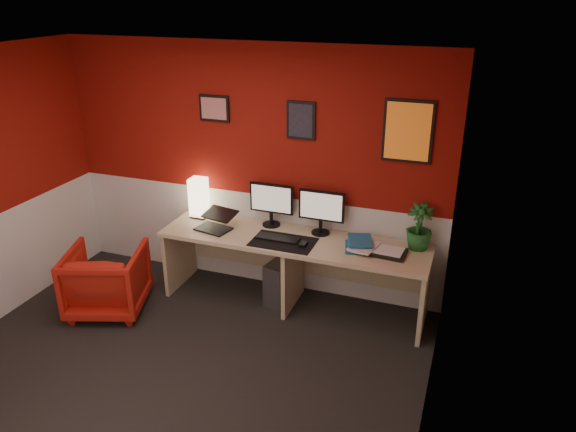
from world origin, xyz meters
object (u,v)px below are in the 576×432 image
at_px(potted_plant, 419,227).
at_px(monitor_left, 271,198).
at_px(zen_tray, 386,252).
at_px(desk, 293,272).
at_px(laptop, 213,219).
at_px(shoji_lamp, 199,199).
at_px(monitor_right, 321,206).
at_px(pc_tower, 283,280).
at_px(armchair, 107,280).

bearing_deg(potted_plant, monitor_left, 178.77).
bearing_deg(zen_tray, desk, 179.44).
xyz_separation_m(laptop, monitor_left, (0.50, 0.30, 0.18)).
height_order(shoji_lamp, laptop, shoji_lamp).
bearing_deg(monitor_left, potted_plant, -1.23).
distance_m(desk, shoji_lamp, 1.25).
bearing_deg(laptop, monitor_right, 26.86).
bearing_deg(desk, pc_tower, 154.90).
bearing_deg(pc_tower, laptop, -157.56).
bearing_deg(potted_plant, zen_tray, -140.34).
height_order(zen_tray, armchair, zen_tray).
height_order(potted_plant, armchair, potted_plant).
distance_m(desk, armchair, 1.81).
height_order(zen_tray, potted_plant, potted_plant).
relative_size(desk, armchair, 3.62).
distance_m(monitor_left, zen_tray, 1.26).
relative_size(shoji_lamp, pc_tower, 0.89).
bearing_deg(shoji_lamp, potted_plant, 0.33).
bearing_deg(pc_tower, shoji_lamp, -175.27).
distance_m(monitor_left, monitor_right, 0.52).
bearing_deg(monitor_right, shoji_lamp, -179.00).
distance_m(shoji_lamp, laptop, 0.39).
xyz_separation_m(potted_plant, armchair, (-2.82, -0.88, -0.62)).
bearing_deg(armchair, shoji_lamp, -142.55).
xyz_separation_m(desk, potted_plant, (1.14, 0.20, 0.58)).
bearing_deg(armchair, pc_tower, -173.32).
distance_m(laptop, monitor_left, 0.61).
bearing_deg(laptop, shoji_lamp, 150.18).
height_order(laptop, pc_tower, laptop).
distance_m(monitor_left, armchair, 1.78).
relative_size(monitor_left, potted_plant, 1.35).
relative_size(desk, shoji_lamp, 6.50).
bearing_deg(monitor_right, desk, -135.00).
xyz_separation_m(shoji_lamp, monitor_left, (0.78, 0.04, 0.09)).
distance_m(shoji_lamp, potted_plant, 2.24).
bearing_deg(pc_tower, monitor_left, 150.08).
distance_m(monitor_right, armchair, 2.20).
relative_size(desk, potted_plant, 6.05).
distance_m(desk, laptop, 0.95).
distance_m(monitor_right, pc_tower, 0.87).
distance_m(desk, potted_plant, 1.30).
height_order(desk, armchair, desk).
height_order(desk, monitor_left, monitor_left).
distance_m(laptop, pc_tower, 0.93).
bearing_deg(desk, shoji_lamp, 170.40).
relative_size(laptop, monitor_right, 0.57).
relative_size(shoji_lamp, armchair, 0.56).
distance_m(laptop, monitor_right, 1.07).
bearing_deg(pc_tower, monitor_right, 36.48).
height_order(zen_tray, pc_tower, zen_tray).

